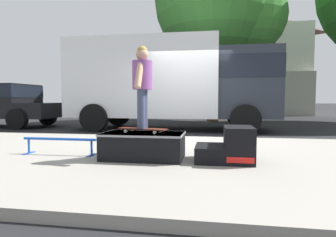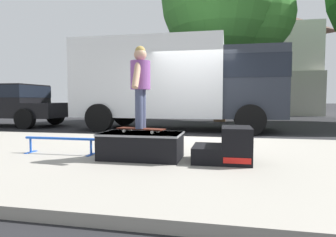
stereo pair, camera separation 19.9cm
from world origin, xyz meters
name	(u,v)px [view 1 (the left image)]	position (x,y,z in m)	size (l,w,h in m)	color
ground_plane	(186,138)	(0.00, 0.00, 0.00)	(140.00, 140.00, 0.00)	black
sidewalk_slab	(168,159)	(0.00, -3.00, 0.06)	(50.00, 5.00, 0.12)	gray
skate_box	(143,145)	(-0.34, -3.32, 0.34)	(1.26, 0.71, 0.40)	black
kicker_ramp	(229,147)	(0.98, -3.32, 0.34)	(0.84, 0.68, 0.52)	black
grind_rail	(60,142)	(-1.81, -3.21, 0.33)	(1.30, 0.28, 0.28)	blue
skateboard	(143,129)	(-0.35, -3.30, 0.58)	(0.80, 0.37, 0.07)	#4C1E14
skater_kid	(142,80)	(-0.35, -3.30, 1.34)	(0.31, 0.65, 1.27)	#3F4766
box_truck	(173,80)	(-0.67, 2.20, 1.70)	(6.91, 2.63, 3.05)	white
street_tree_main	(221,6)	(0.99, 6.17, 5.35)	(6.02, 5.47, 8.25)	brown
house_behind	(237,58)	(2.45, 15.65, 4.24)	(9.54, 8.23, 8.40)	silver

